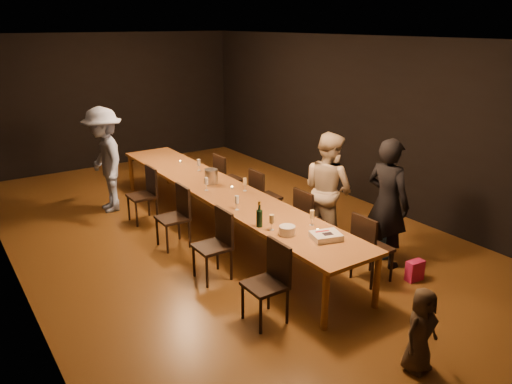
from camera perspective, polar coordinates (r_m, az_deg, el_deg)
ground at (r=8.05m, az=-3.86°, el=-4.73°), size 10.00×10.00×0.00m
room_shell at (r=7.47m, az=-4.21°, el=10.03°), size 6.04×10.04×3.02m
table at (r=7.80m, az=-3.97°, el=-0.00°), size 0.90×6.00×0.75m
chair_right_0 at (r=6.64m, az=13.21°, el=-6.19°), size 0.42×0.42×0.93m
chair_right_1 at (r=7.42m, az=6.48°, el=-3.03°), size 0.42×0.42×0.93m
chair_right_2 at (r=8.31m, az=1.14°, el=-0.48°), size 0.42×0.42×0.93m
chair_right_3 at (r=9.26m, az=-3.14°, el=1.57°), size 0.42×0.42×0.93m
chair_left_0 at (r=5.62m, az=1.02°, el=-10.50°), size 0.42×0.42×0.93m
chair_left_1 at (r=6.53m, az=-5.06°, el=-6.17°), size 0.42×0.42×0.93m
chair_left_2 at (r=7.52m, az=-9.54°, el=-2.89°), size 0.42×0.42×0.93m
chair_left_3 at (r=8.56m, az=-12.93°, el=-0.37°), size 0.42×0.42×0.93m
woman_birthday at (r=6.97m, az=14.77°, el=-1.22°), size 0.50×0.70×1.80m
woman_tan at (r=7.49m, az=8.23°, el=0.34°), size 0.71×0.88×1.72m
man_blue at (r=9.12m, az=-16.89°, el=3.51°), size 0.78×1.25×1.86m
child at (r=5.18m, az=18.31°, el=-14.76°), size 0.44×0.31×0.87m
gift_bag_red at (r=6.92m, az=17.69°, el=-8.55°), size 0.24×0.15×0.27m
gift_bag_blue at (r=7.40m, az=14.10°, el=-6.12°), size 0.26×0.18×0.33m
birthday_cake at (r=6.05m, az=8.00°, el=-5.02°), size 0.40×0.36×0.08m
plate_stack at (r=6.12m, az=3.58°, el=-4.40°), size 0.22×0.22×0.11m
champagne_bottle at (r=6.30m, az=0.39°, el=-2.55°), size 0.08×0.08×0.34m
ice_bucket at (r=8.03m, az=-5.14°, el=1.79°), size 0.23×0.23×0.24m
wineglass_0 at (r=6.22m, az=1.81°, el=-3.49°), size 0.06×0.06×0.21m
wineglass_1 at (r=6.40m, az=6.42°, el=-2.95°), size 0.06×0.06×0.21m
wineglass_2 at (r=6.88m, az=-2.20°, el=-1.25°), size 0.06×0.06×0.21m
wineglass_3 at (r=7.65m, az=-1.29°, el=0.87°), size 0.06×0.06×0.21m
wineglass_4 at (r=7.71m, az=-5.70°, el=0.91°), size 0.06×0.06×0.21m
wineglass_5 at (r=8.76m, az=-6.55°, el=3.09°), size 0.06×0.06×0.21m
tealight_near at (r=6.24m, az=7.08°, el=-4.43°), size 0.05×0.05×0.03m
tealight_mid at (r=7.79m, az=-2.76°, el=0.50°), size 0.05×0.05×0.03m
tealight_far at (r=9.35m, az=-8.66°, el=3.45°), size 0.05×0.05×0.03m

